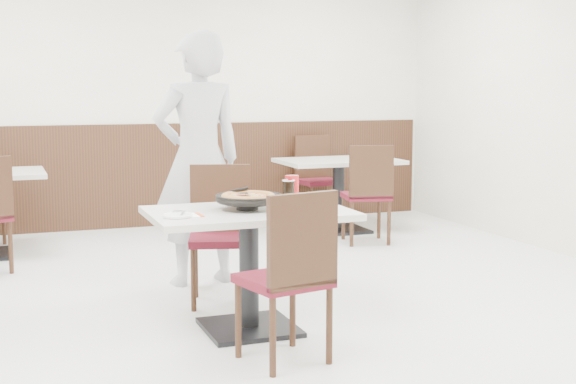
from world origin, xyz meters
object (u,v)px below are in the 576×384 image
object	(u,v)px
side_plate	(178,216)
bg_chair_right_near	(366,194)
chair_far	(220,236)
red_cup	(292,187)
chair_near	(283,276)
diner_person	(198,159)
pizza_pan	(249,202)
bg_table_right	(339,195)
cola_glass	(289,191)
main_table	(249,270)
bg_chair_right_far	(319,179)
pizza	(248,199)

from	to	relation	value
side_plate	bg_chair_right_near	distance (m)	3.38
chair_far	red_cup	size ratio (longest dim) A/B	5.94
chair_near	diner_person	distance (m)	1.93
pizza_pan	bg_table_right	world-z (taller)	pizza_pan
chair_far	side_plate	distance (m)	0.94
chair_far	pizza_pan	distance (m)	0.69
chair_far	side_plate	size ratio (longest dim) A/B	5.65
chair_far	bg_chair_right_near	world-z (taller)	same
side_plate	chair_near	bearing A→B (deg)	-45.77
side_plate	cola_glass	xyz separation A→B (m)	(0.82, 0.40, 0.06)
main_table	bg_table_right	size ratio (longest dim) A/B	1.00
main_table	side_plate	bearing A→B (deg)	-165.93
chair_far	main_table	bearing A→B (deg)	106.05
side_plate	bg_chair_right_far	distance (m)	4.37
pizza_pan	bg_chair_right_far	distance (m)	4.01
diner_person	chair_near	bearing A→B (deg)	83.33
chair_near	chair_far	world-z (taller)	same
pizza_pan	bg_chair_right_near	xyz separation A→B (m)	(1.88, 2.26, -0.32)
pizza	bg_table_right	distance (m)	3.49
pizza	diner_person	bearing A→B (deg)	90.30
chair_near	bg_chair_right_far	size ratio (longest dim) A/B	1.00
chair_far	diner_person	size ratio (longest dim) A/B	0.50
bg_table_right	red_cup	bearing A→B (deg)	-119.69
main_table	cola_glass	bearing A→B (deg)	37.88
chair_near	side_plate	distance (m)	0.73
red_cup	chair_near	bearing A→B (deg)	-113.13
chair_near	cola_glass	size ratio (longest dim) A/B	7.31
main_table	chair_near	bearing A→B (deg)	-89.31
side_plate	bg_chair_right_far	size ratio (longest dim) A/B	0.18
pizza	red_cup	bearing A→B (deg)	37.49
chair_far	cola_glass	xyz separation A→B (m)	(0.36, -0.37, 0.34)
bg_chair_right_near	bg_chair_right_far	distance (m)	1.25
pizza	bg_chair_right_near	distance (m)	2.96
side_plate	pizza	bearing A→B (deg)	17.62
main_table	bg_chair_right_near	distance (m)	2.97
pizza_pan	bg_chair_right_far	xyz separation A→B (m)	(1.91, 3.51, -0.32)
main_table	cola_glass	size ratio (longest dim) A/B	9.23
cola_glass	side_plate	bearing A→B (deg)	-154.26
main_table	bg_chair_right_far	bearing A→B (deg)	61.54
main_table	chair_far	bearing A→B (deg)	90.23
chair_far	bg_chair_right_near	bearing A→B (deg)	-123.26
chair_far	red_cup	distance (m)	0.62
bg_chair_right_far	cola_glass	bearing A→B (deg)	60.71
pizza_pan	chair_near	bearing A→B (deg)	-90.42
side_plate	bg_chair_right_far	xyz separation A→B (m)	(2.38, 3.66, -0.28)
chair_near	chair_far	bearing A→B (deg)	77.52
bg_table_right	bg_chair_right_near	xyz separation A→B (m)	(0.00, -0.65, 0.10)
chair_far	pizza	world-z (taller)	chair_far
main_table	red_cup	size ratio (longest dim) A/B	7.50
side_plate	red_cup	world-z (taller)	red_cup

